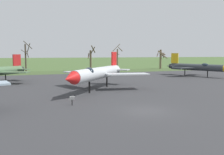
# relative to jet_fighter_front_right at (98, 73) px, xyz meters

# --- Properties ---
(ground_plane) EXTENTS (600.00, 600.00, 0.00)m
(ground_plane) POSITION_rel_jet_fighter_front_right_xyz_m (0.25, -12.51, -2.25)
(ground_plane) COLOR #425B2D
(asphalt_apron) EXTENTS (84.75, 49.16, 0.05)m
(asphalt_apron) POSITION_rel_jet_fighter_front_right_xyz_m (0.25, 2.24, -2.23)
(asphalt_apron) COLOR #333335
(asphalt_apron) RESTS_ON ground
(grass_verge_strip) EXTENTS (144.75, 12.00, 0.06)m
(grass_verge_strip) POSITION_rel_jet_fighter_front_right_xyz_m (0.25, 32.83, -2.22)
(grass_verge_strip) COLOR #3C5028
(grass_verge_strip) RESTS_ON ground
(jet_fighter_front_right) EXTENTS (12.35, 13.63, 5.01)m
(jet_fighter_front_right) POSITION_rel_jet_fighter_front_right_xyz_m (0.00, 0.00, 0.00)
(jet_fighter_front_right) COLOR silver
(jet_fighter_front_right) RESTS_ON ground
(info_placard_front_right) EXTENTS (0.53, 0.31, 0.90)m
(info_placard_front_right) POSITION_rel_jet_fighter_front_right_xyz_m (-5.02, -8.27, -1.70)
(info_placard_front_right) COLOR black
(info_placard_front_right) RESTS_ON ground
(jet_fighter_rear_center) EXTENTS (9.68, 13.89, 4.89)m
(jet_fighter_rear_center) POSITION_rel_jet_fighter_front_right_xyz_m (25.09, 11.14, -0.25)
(jet_fighter_rear_center) COLOR #33383D
(jet_fighter_rear_center) RESTS_ON ground
(bare_tree_left_of_center) EXTENTS (2.71, 2.81, 7.85)m
(bare_tree_left_of_center) POSITION_rel_jet_fighter_front_right_xyz_m (-8.10, 33.55, 1.85)
(bare_tree_left_of_center) COLOR #42382D
(bare_tree_left_of_center) RESTS_ON ground
(bare_tree_center) EXTENTS (2.49, 2.87, 7.22)m
(bare_tree_center) POSITION_rel_jet_fighter_front_right_xyz_m (9.99, 39.32, 1.28)
(bare_tree_center) COLOR brown
(bare_tree_center) RESTS_ON ground
(bare_tree_right_of_center) EXTENTS (2.76, 2.81, 7.65)m
(bare_tree_right_of_center) POSITION_rel_jet_fighter_front_right_xyz_m (16.68, 34.98, 1.38)
(bare_tree_right_of_center) COLOR brown
(bare_tree_right_of_center) RESTS_ON ground
(bare_tree_far_right) EXTENTS (3.18, 3.14, 6.07)m
(bare_tree_far_right) POSITION_rel_jet_fighter_front_right_xyz_m (32.23, 36.74, 1.23)
(bare_tree_far_right) COLOR brown
(bare_tree_far_right) RESTS_ON ground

